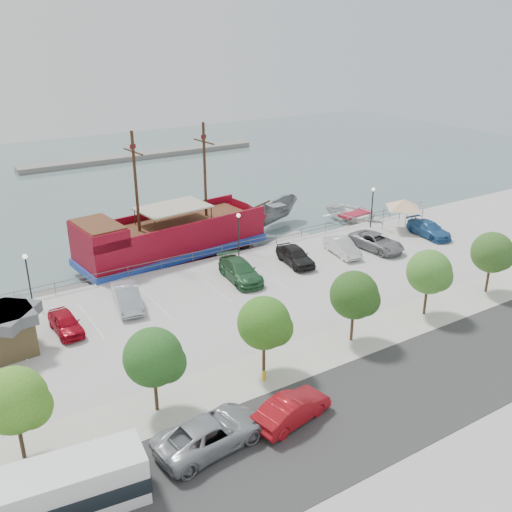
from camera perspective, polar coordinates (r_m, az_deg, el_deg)
ground at (r=47.18m, az=2.33°, el=-3.91°), size 160.00×160.00×0.00m
land_slab at (r=34.48m, az=23.29°, el=-16.09°), size 100.00×58.00×1.20m
street at (r=36.44m, az=17.01°, el=-11.71°), size 100.00×8.00×0.04m
sidewalk at (r=39.86m, az=10.57°, el=-7.89°), size 100.00×4.00×0.05m
seawall_railing at (r=52.62m, az=-2.44°, el=0.75°), size 50.00×0.06×1.00m
far_shore at (r=98.22m, az=-11.28°, el=9.81°), size 40.00×3.00×0.80m
pirate_ship at (r=54.50m, az=-6.99°, el=2.11°), size 20.94×7.72×13.06m
patrol_boat at (r=63.34m, az=2.06°, el=4.26°), size 6.93×4.33×2.51m
speedboat at (r=64.73m, az=9.92°, el=3.88°), size 6.13×8.04×1.56m
dock_west at (r=49.64m, az=-17.34°, el=-3.35°), size 7.00×3.10×0.39m
dock_mid at (r=57.67m, az=2.84°, el=1.29°), size 7.20×4.31×0.40m
dock_east at (r=63.54m, az=10.18°, el=2.95°), size 6.73×3.34×0.37m
shed at (r=40.04m, az=-23.93°, el=-6.82°), size 3.89×3.89×3.03m
canopy_tent at (r=60.02m, az=14.62°, el=5.50°), size 5.01×5.01×3.72m
street_van at (r=29.86m, az=-4.58°, el=-17.22°), size 6.17×3.34×1.64m
street_sedan at (r=31.40m, az=3.60°, el=-15.03°), size 4.92×2.54×1.54m
shuttle_bus at (r=27.68m, az=-18.51°, el=-21.31°), size 7.19×3.26×2.45m
fire_hydrant at (r=34.61m, az=0.81°, el=-11.85°), size 0.24×0.24×0.68m
lamp_post_left at (r=45.02m, az=-21.89°, el=-1.42°), size 0.36×0.36×4.28m
lamp_post_mid at (r=50.73m, az=-1.75°, el=2.84°), size 0.36×0.36×4.28m
lamp_post_right at (r=60.02m, az=11.57°, el=5.48°), size 0.36×0.36×4.28m
tree_a at (r=29.79m, az=-22.75°, el=-13.30°), size 3.30×3.20×5.00m
tree_b at (r=31.13m, az=-9.94°, el=-10.07°), size 3.30×3.20×5.00m
tree_c at (r=33.89m, az=1.08°, el=-6.84°), size 3.30×3.20×5.00m
tree_d at (r=37.77m, az=10.02°, el=-3.99°), size 3.30×3.20×5.00m
tree_e at (r=42.45m, az=17.11°, el=-1.65°), size 3.30×3.20×5.00m
tree_f at (r=47.70m, az=22.70°, el=0.23°), size 3.30×3.20×5.00m
parked_car_a at (r=41.54m, az=-18.50°, el=-6.35°), size 1.80×4.17×1.40m
parked_car_b at (r=43.75m, az=-12.77°, el=-4.04°), size 2.56×5.15×1.62m
parked_car_d at (r=47.17m, az=-1.58°, el=-1.49°), size 2.82×5.75×1.61m
parked_car_e at (r=50.37m, az=3.95°, el=0.06°), size 2.53×4.98×1.63m
parked_car_f at (r=52.96m, az=8.62°, el=0.92°), size 2.33×4.81×1.52m
parked_car_g at (r=54.71m, az=11.95°, el=1.40°), size 3.10×5.79×1.55m
parked_car_h at (r=59.55m, az=16.90°, el=2.59°), size 2.52×5.28×1.49m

